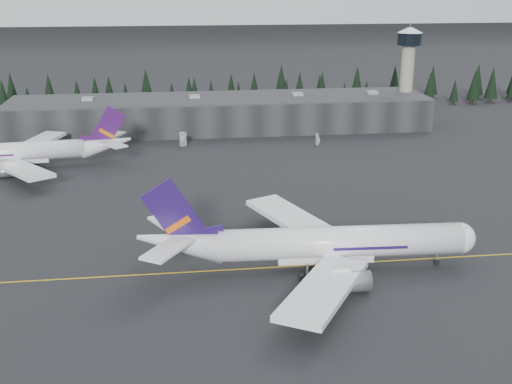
{
  "coord_description": "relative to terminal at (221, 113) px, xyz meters",
  "views": [
    {
      "loc": [
        -18.25,
        -119.92,
        56.33
      ],
      "look_at": [
        0.0,
        20.0,
        9.0
      ],
      "focal_mm": 45.0,
      "sensor_mm": 36.0,
      "label": 1
    }
  ],
  "objects": [
    {
      "name": "gse_vehicle_a",
      "position": [
        -15.35,
        -25.59,
        -5.54
      ],
      "size": [
        2.66,
        5.53,
        1.52
      ],
      "primitive_type": "imported",
      "rotation": [
        0.0,
        0.0,
        0.03
      ],
      "color": "silver",
      "rests_on": "ground"
    },
    {
      "name": "control_tower",
      "position": [
        75.0,
        3.0,
        17.11
      ],
      "size": [
        10.0,
        10.0,
        37.7
      ],
      "color": "gray",
      "rests_on": "ground"
    },
    {
      "name": "ground",
      "position": [
        0.0,
        -125.0,
        -6.3
      ],
      "size": [
        1400.0,
        1400.0,
        0.0
      ],
      "primitive_type": "plane",
      "color": "black",
      "rests_on": "ground"
    },
    {
      "name": "treeline",
      "position": [
        0.0,
        37.0,
        1.2
      ],
      "size": [
        360.0,
        20.0,
        15.0
      ],
      "primitive_type": "cube",
      "color": "black",
      "rests_on": "ground"
    },
    {
      "name": "jet_parked",
      "position": [
        -63.55,
        -45.96,
        -1.05
      ],
      "size": [
        63.33,
        58.25,
        18.63
      ],
      "rotation": [
        0.0,
        0.0,
        3.23
      ],
      "color": "silver",
      "rests_on": "ground"
    },
    {
      "name": "jet_main",
      "position": [
        7.99,
        -128.97,
        -0.59
      ],
      "size": [
        68.85,
        63.46,
        20.23
      ],
      "rotation": [
        0.0,
        0.0,
        -0.05
      ],
      "color": "white",
      "rests_on": "ground"
    },
    {
      "name": "mountain_ridge",
      "position": [
        0.0,
        875.0,
        -6.3
      ],
      "size": [
        4400.0,
        900.0,
        420.0
      ],
      "primitive_type": null,
      "color": "white",
      "rests_on": "ground"
    },
    {
      "name": "taxiline",
      "position": [
        0.0,
        -127.0,
        -6.29
      ],
      "size": [
        400.0,
        0.4,
        0.02
      ],
      "primitive_type": "cube",
      "color": "gold",
      "rests_on": "ground"
    },
    {
      "name": "gse_vehicle_b",
      "position": [
        31.81,
        -29.57,
        -5.54
      ],
      "size": [
        4.64,
        2.32,
        1.52
      ],
      "primitive_type": "imported",
      "rotation": [
        0.0,
        0.0,
        -1.45
      ],
      "color": "silver",
      "rests_on": "ground"
    },
    {
      "name": "terminal",
      "position": [
        0.0,
        0.0,
        0.0
      ],
      "size": [
        160.0,
        30.0,
        12.6
      ],
      "color": "black",
      "rests_on": "ground"
    }
  ]
}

